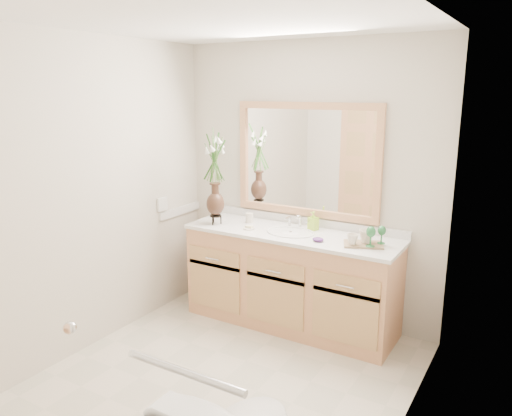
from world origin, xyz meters
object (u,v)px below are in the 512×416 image
Objects in this scene: tumbler at (249,218)px; tray at (363,244)px; soap_bottle at (313,222)px; flower_vase at (215,166)px.

tray is (1.10, -0.12, -0.04)m from tumbler.
tumbler is 0.59m from soap_bottle.
soap_bottle is (0.59, 0.08, 0.03)m from tumbler.
flower_vase is at bearing -140.79° from tumbler.
flower_vase is 0.97m from soap_bottle.
tumbler is (0.23, 0.19, -0.48)m from flower_vase.
flower_vase reaches higher than tray.
flower_vase is at bearing -146.19° from soap_bottle.
tumbler is 0.61× the size of soap_bottle.
flower_vase reaches higher than tumbler.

